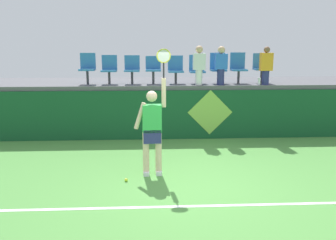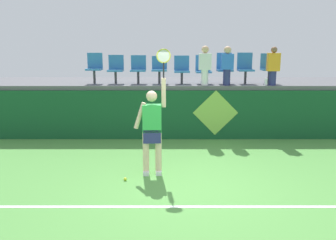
{
  "view_description": "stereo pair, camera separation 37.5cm",
  "coord_description": "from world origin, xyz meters",
  "px_view_note": "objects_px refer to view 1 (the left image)",
  "views": [
    {
      "loc": [
        -0.75,
        -6.34,
        2.66
      ],
      "look_at": [
        -0.35,
        1.28,
        1.04
      ],
      "focal_mm": 38.66,
      "sensor_mm": 36.0,
      "label": 1
    },
    {
      "loc": [
        -0.37,
        -6.35,
        2.66
      ],
      "look_at": [
        -0.35,
        1.28,
        1.04
      ],
      "focal_mm": 38.66,
      "sensor_mm": 36.0,
      "label": 2
    }
  ],
  "objects_px": {
    "tennis_ball": "(126,180)",
    "stadium_chair_5": "(197,68)",
    "stadium_chair_1": "(109,68)",
    "spectator_0": "(199,64)",
    "stadium_chair_6": "(218,67)",
    "water_bottle": "(259,81)",
    "stadium_chair_4": "(176,69)",
    "tennis_player": "(152,128)",
    "stadium_chair_0": "(88,67)",
    "stadium_chair_3": "(153,68)",
    "stadium_chair_7": "(238,67)",
    "spectator_1": "(266,65)",
    "stadium_chair_2": "(132,68)",
    "spectator_2": "(221,65)",
    "stadium_chair_8": "(261,66)"
  },
  "relations": [
    {
      "from": "stadium_chair_3",
      "to": "spectator_1",
      "type": "relative_size",
      "value": 0.74
    },
    {
      "from": "stadium_chair_3",
      "to": "spectator_1",
      "type": "distance_m",
      "value": 3.22
    },
    {
      "from": "tennis_ball",
      "to": "water_bottle",
      "type": "height_order",
      "value": "water_bottle"
    },
    {
      "from": "tennis_ball",
      "to": "stadium_chair_1",
      "type": "relative_size",
      "value": 0.08
    },
    {
      "from": "stadium_chair_5",
      "to": "tennis_ball",
      "type": "bearing_deg",
      "value": -115.96
    },
    {
      "from": "tennis_ball",
      "to": "stadium_chair_5",
      "type": "relative_size",
      "value": 0.08
    },
    {
      "from": "tennis_ball",
      "to": "spectator_0",
      "type": "xyz_separation_m",
      "value": [
        1.88,
        3.41,
        2.05
      ]
    },
    {
      "from": "water_bottle",
      "to": "spectator_2",
      "type": "height_order",
      "value": "spectator_2"
    },
    {
      "from": "stadium_chair_2",
      "to": "stadium_chair_6",
      "type": "height_order",
      "value": "stadium_chair_6"
    },
    {
      "from": "stadium_chair_1",
      "to": "spectator_0",
      "type": "relative_size",
      "value": 0.76
    },
    {
      "from": "stadium_chair_1",
      "to": "stadium_chair_0",
      "type": "bearing_deg",
      "value": 179.8
    },
    {
      "from": "stadium_chair_0",
      "to": "spectator_0",
      "type": "bearing_deg",
      "value": -7.86
    },
    {
      "from": "stadium_chair_2",
      "to": "stadium_chair_3",
      "type": "height_order",
      "value": "stadium_chair_2"
    },
    {
      "from": "tennis_player",
      "to": "tennis_ball",
      "type": "relative_size",
      "value": 38.86
    },
    {
      "from": "stadium_chair_0",
      "to": "spectator_0",
      "type": "xyz_separation_m",
      "value": [
        3.17,
        -0.44,
        0.08
      ]
    },
    {
      "from": "stadium_chair_6",
      "to": "stadium_chair_5",
      "type": "bearing_deg",
      "value": -179.92
    },
    {
      "from": "tennis_player",
      "to": "water_bottle",
      "type": "bearing_deg",
      "value": 43.98
    },
    {
      "from": "stadium_chair_2",
      "to": "spectator_2",
      "type": "distance_m",
      "value": 2.55
    },
    {
      "from": "stadium_chair_4",
      "to": "stadium_chair_6",
      "type": "bearing_deg",
      "value": 0.19
    },
    {
      "from": "water_bottle",
      "to": "stadium_chair_8",
      "type": "bearing_deg",
      "value": 69.3
    },
    {
      "from": "tennis_ball",
      "to": "stadium_chair_0",
      "type": "bearing_deg",
      "value": 108.56
    },
    {
      "from": "stadium_chair_6",
      "to": "water_bottle",
      "type": "bearing_deg",
      "value": -25.9
    },
    {
      "from": "stadium_chair_0",
      "to": "stadium_chair_1",
      "type": "height_order",
      "value": "stadium_chair_0"
    },
    {
      "from": "tennis_player",
      "to": "spectator_2",
      "type": "bearing_deg",
      "value": 56.98
    },
    {
      "from": "stadium_chair_5",
      "to": "spectator_1",
      "type": "distance_m",
      "value": 1.96
    },
    {
      "from": "stadium_chair_0",
      "to": "spectator_0",
      "type": "distance_m",
      "value": 3.2
    },
    {
      "from": "stadium_chair_3",
      "to": "stadium_chair_1",
      "type": "bearing_deg",
      "value": 179.78
    },
    {
      "from": "stadium_chair_2",
      "to": "spectator_2",
      "type": "bearing_deg",
      "value": -9.95
    },
    {
      "from": "stadium_chair_0",
      "to": "spectator_1",
      "type": "distance_m",
      "value": 5.09
    },
    {
      "from": "tennis_ball",
      "to": "stadium_chair_6",
      "type": "xyz_separation_m",
      "value": [
        2.5,
        3.86,
        1.96
      ]
    },
    {
      "from": "stadium_chair_0",
      "to": "tennis_player",
      "type": "bearing_deg",
      "value": -62.33
    },
    {
      "from": "spectator_0",
      "to": "spectator_1",
      "type": "distance_m",
      "value": 1.9
    },
    {
      "from": "tennis_player",
      "to": "stadium_chair_2",
      "type": "xyz_separation_m",
      "value": [
        -0.55,
        3.47,
        0.98
      ]
    },
    {
      "from": "stadium_chair_8",
      "to": "spectator_0",
      "type": "xyz_separation_m",
      "value": [
        -1.9,
        -0.44,
        0.09
      ]
    },
    {
      "from": "stadium_chair_0",
      "to": "spectator_2",
      "type": "height_order",
      "value": "spectator_2"
    },
    {
      "from": "stadium_chair_3",
      "to": "stadium_chair_4",
      "type": "bearing_deg",
      "value": 0.57
    },
    {
      "from": "stadium_chair_0",
      "to": "stadium_chair_4",
      "type": "height_order",
      "value": "stadium_chair_0"
    },
    {
      "from": "water_bottle",
      "to": "stadium_chair_4",
      "type": "distance_m",
      "value": 2.41
    },
    {
      "from": "spectator_1",
      "to": "tennis_player",
      "type": "bearing_deg",
      "value": -137.09
    },
    {
      "from": "stadium_chair_3",
      "to": "spectator_2",
      "type": "xyz_separation_m",
      "value": [
        1.9,
        -0.44,
        0.12
      ]
    },
    {
      "from": "stadium_chair_4",
      "to": "stadium_chair_7",
      "type": "xyz_separation_m",
      "value": [
        1.85,
        0.0,
        0.05
      ]
    },
    {
      "from": "spectator_2",
      "to": "stadium_chair_0",
      "type": "bearing_deg",
      "value": 173.31
    },
    {
      "from": "spectator_1",
      "to": "tennis_ball",
      "type": "bearing_deg",
      "value": -138.0
    },
    {
      "from": "stadium_chair_3",
      "to": "spectator_0",
      "type": "bearing_deg",
      "value": -18.59
    },
    {
      "from": "spectator_0",
      "to": "spectator_1",
      "type": "xyz_separation_m",
      "value": [
        1.9,
        -0.01,
        -0.03
      ]
    },
    {
      "from": "stadium_chair_2",
      "to": "spectator_0",
      "type": "distance_m",
      "value": 1.95
    },
    {
      "from": "water_bottle",
      "to": "stadium_chair_0",
      "type": "distance_m",
      "value": 4.92
    },
    {
      "from": "stadium_chair_2",
      "to": "stadium_chair_8",
      "type": "xyz_separation_m",
      "value": [
        3.8,
        0.0,
        0.03
      ]
    },
    {
      "from": "stadium_chair_0",
      "to": "stadium_chair_3",
      "type": "relative_size",
      "value": 1.11
    },
    {
      "from": "spectator_0",
      "to": "stadium_chair_1",
      "type": "bearing_deg",
      "value": 170.31
    }
  ]
}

